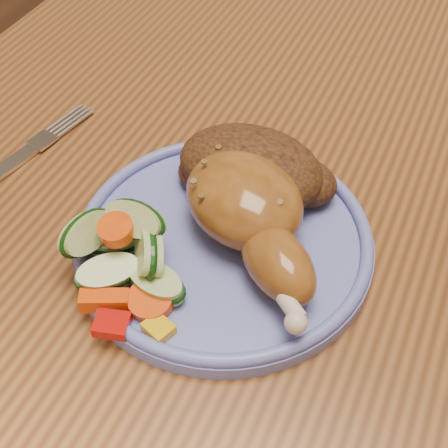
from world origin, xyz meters
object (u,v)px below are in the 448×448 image
(dining_table, at_px, (366,237))
(chair_far, at_px, (444,62))
(fork, at_px, (6,168))
(plate, at_px, (224,242))

(dining_table, distance_m, chair_far, 0.65)
(chair_far, distance_m, fork, 0.86)
(dining_table, bearing_deg, fork, -156.40)
(dining_table, xyz_separation_m, fork, (-0.30, -0.13, 0.09))
(chair_far, height_order, fork, chair_far)
(dining_table, distance_m, plate, 0.19)
(chair_far, relative_size, plate, 3.96)
(dining_table, relative_size, chair_far, 1.54)
(dining_table, xyz_separation_m, plate, (-0.09, -0.13, 0.09))
(chair_far, distance_m, plate, 0.81)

